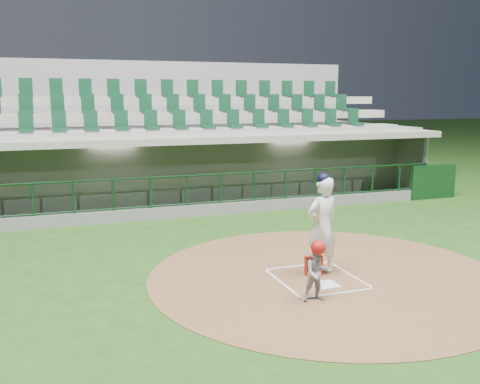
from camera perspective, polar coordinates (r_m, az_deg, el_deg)
The scene contains 8 objects.
ground at distance 11.07m, azimuth 7.43°, elevation -8.73°, with size 120.00×120.00×0.00m, color #1C4212.
dirt_circle at distance 11.03m, azimuth 9.31°, elevation -8.81°, with size 7.20×7.20×0.01m, color brown.
home_plate at distance 10.48m, azimuth 9.19°, elevation -9.75°, with size 0.43×0.43×0.02m, color silver.
batter_box_chalk at distance 10.81m, azimuth 8.16°, elevation -9.12°, with size 1.55×1.80×0.01m.
dugout_structure at distance 18.02m, azimuth -3.33°, elevation 1.86°, with size 16.40×3.70×3.00m.
seating_deck at distance 20.89m, azimuth -6.17°, elevation 4.24°, with size 17.00×6.72×5.15m.
batter at distance 10.82m, azimuth 8.75°, elevation -3.45°, with size 0.95×0.96×2.08m.
catcher at distance 9.55m, azimuth 8.25°, elevation -8.29°, with size 0.54×0.45×1.10m.
Camera 1 is at (-4.81, -9.30, 3.57)m, focal length 40.00 mm.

